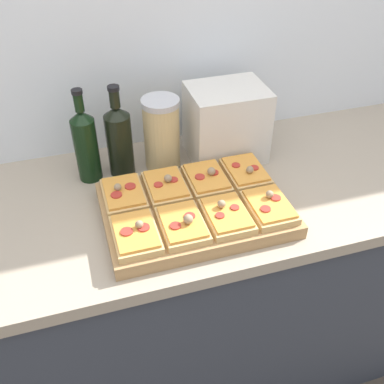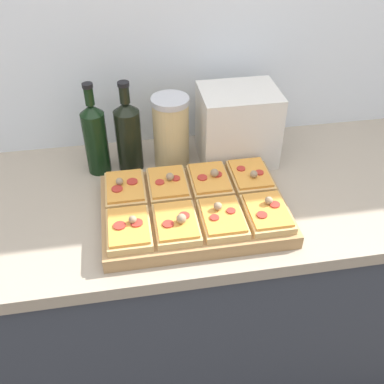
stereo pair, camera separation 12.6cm
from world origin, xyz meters
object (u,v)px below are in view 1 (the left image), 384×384
at_px(wine_bottle, 119,139).
at_px(grain_jar_tall, 162,134).
at_px(toaster_oven, 226,123).
at_px(olive_oil_bottle, 86,144).
at_px(cutting_board, 195,210).

xyz_separation_m(wine_bottle, grain_jar_tall, (0.13, 0.00, -0.00)).
height_order(wine_bottle, toaster_oven, wine_bottle).
bearing_deg(grain_jar_tall, olive_oil_bottle, -180.00).
xyz_separation_m(cutting_board, olive_oil_bottle, (-0.26, 0.27, 0.10)).
xyz_separation_m(cutting_board, grain_jar_tall, (-0.03, 0.27, 0.10)).
distance_m(olive_oil_bottle, toaster_oven, 0.45).
bearing_deg(grain_jar_tall, toaster_oven, -0.23).
distance_m(olive_oil_bottle, wine_bottle, 0.10).
relative_size(cutting_board, olive_oil_bottle, 1.71).
bearing_deg(toaster_oven, wine_bottle, 179.86).
distance_m(wine_bottle, toaster_oven, 0.35).
bearing_deg(grain_jar_tall, wine_bottle, -180.00).
height_order(olive_oil_bottle, toaster_oven, olive_oil_bottle).
height_order(cutting_board, grain_jar_tall, grain_jar_tall).
distance_m(grain_jar_tall, toaster_oven, 0.21).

